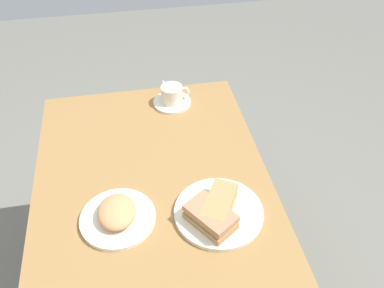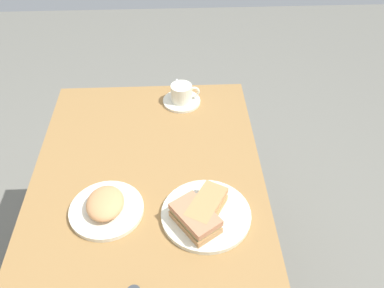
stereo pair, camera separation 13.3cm
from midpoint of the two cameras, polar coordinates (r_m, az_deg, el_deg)
name	(u,v)px [view 2 (the right image)]	position (r m, az deg, el deg)	size (l,w,h in m)	color
dining_table	(150,238)	(1.30, -2.99, -13.16)	(1.24, 0.72, 0.72)	olive
sandwich_plate	(206,215)	(1.16, 5.29, -9.99)	(0.25, 0.25, 0.01)	silver
sandwich_front	(206,207)	(1.14, 5.40, -8.93)	(0.16, 0.13, 0.05)	tan
sandwich_back	(195,218)	(1.11, 3.93, -10.49)	(0.16, 0.14, 0.05)	#B07E4E
coffee_saucer	(182,101)	(1.55, 1.00, 5.92)	(0.14, 0.14, 0.01)	silver
coffee_cup	(182,93)	(1.53, 1.08, 7.12)	(0.08, 0.11, 0.06)	silver
spoon	(179,88)	(1.61, 0.54, 7.70)	(0.10, 0.02, 0.01)	silver
side_plate	(107,210)	(1.18, -8.70, -9.25)	(0.21, 0.21, 0.01)	silver
side_food_pile	(105,203)	(1.16, -8.85, -8.35)	(0.13, 0.11, 0.04)	tan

